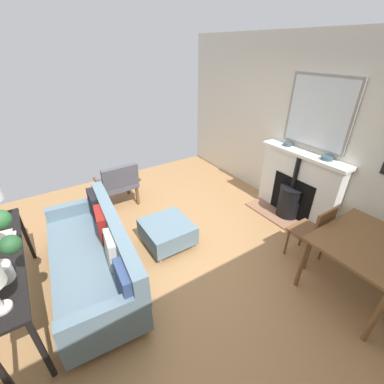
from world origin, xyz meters
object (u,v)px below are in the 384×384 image
object	(u,v)px
ottoman	(167,231)
dining_chair_near_fireplace	(315,231)
fireplace	(296,189)
mantel_bowl_far	(327,158)
dining_table	(367,249)
armchair_accent	(119,182)
mantel_bowl_near	(287,144)
console_table	(6,264)
sofa	(96,257)
book_stack	(0,239)

from	to	relation	value
ottoman	dining_chair_near_fireplace	xyz separation A→B (m)	(-1.41, 1.31, 0.28)
fireplace	mantel_bowl_far	xyz separation A→B (m)	(-0.03, 0.34, 0.65)
dining_table	armchair_accent	bearing A→B (deg)	-63.82
fireplace	armchair_accent	size ratio (longest dim) A/B	1.74
mantel_bowl_near	console_table	world-z (taller)	mantel_bowl_near
ottoman	armchair_accent	size ratio (longest dim) A/B	0.80
sofa	console_table	bearing A→B (deg)	-0.29
sofa	mantel_bowl_far	bearing A→B (deg)	167.54
ottoman	console_table	xyz separation A→B (m)	(1.80, 0.12, 0.47)
dining_chair_near_fireplace	console_table	bearing A→B (deg)	-20.41
sofa	dining_chair_near_fireplace	size ratio (longest dim) A/B	2.41
ottoman	dining_table	world-z (taller)	dining_table
dining_table	book_stack	bearing A→B (deg)	-32.62
book_stack	mantel_bowl_near	bearing A→B (deg)	175.70
sofa	dining_chair_near_fireplace	bearing A→B (deg)	153.81
mantel_bowl_near	console_table	distance (m)	3.99
mantel_bowl_near	dining_table	size ratio (longest dim) A/B	0.12
fireplace	dining_chair_near_fireplace	distance (m)	1.10
mantel_bowl_near	book_stack	distance (m)	3.99
mantel_bowl_far	dining_table	size ratio (longest dim) A/B	0.16
sofa	book_stack	distance (m)	0.96
mantel_bowl_far	armchair_accent	distance (m)	3.29
sofa	console_table	distance (m)	0.86
fireplace	dining_chair_near_fireplace	world-z (taller)	fireplace
mantel_bowl_far	armchair_accent	xyz separation A→B (m)	(2.36, -2.20, -0.67)
mantel_bowl_near	mantel_bowl_far	world-z (taller)	mantel_bowl_near
mantel_bowl_near	sofa	world-z (taller)	mantel_bowl_near
mantel_bowl_far	sofa	world-z (taller)	mantel_bowl_far
ottoman	dining_table	xyz separation A→B (m)	(-1.41, 1.90, 0.42)
mantel_bowl_far	ottoman	bearing A→B (deg)	-20.83
dining_table	console_table	bearing A→B (deg)	-29.00
dining_chair_near_fireplace	mantel_bowl_far	bearing A→B (deg)	-146.59
fireplace	armchair_accent	world-z (taller)	fireplace
fireplace	console_table	xyz separation A→B (m)	(3.93, -0.37, 0.20)
fireplace	console_table	size ratio (longest dim) A/B	0.81
dining_table	dining_chair_near_fireplace	size ratio (longest dim) A/B	1.24
fireplace	dining_chair_near_fireplace	size ratio (longest dim) A/B	1.70
mantel_bowl_near	armchair_accent	world-z (taller)	mantel_bowl_near
fireplace	book_stack	distance (m)	4.00
mantel_bowl_near	ottoman	xyz separation A→B (m)	(2.16, -0.14, -0.92)
book_stack	dining_chair_near_fireplace	world-z (taller)	dining_chair_near_fireplace
armchair_accent	dining_table	bearing A→B (deg)	116.18
dining_table	dining_chair_near_fireplace	xyz separation A→B (m)	(0.00, -0.59, -0.14)
armchair_accent	dining_table	distance (m)	3.66
sofa	dining_table	world-z (taller)	sofa
fireplace	dining_table	world-z (taller)	fireplace
fireplace	armchair_accent	bearing A→B (deg)	-38.66
mantel_bowl_near	ottoman	distance (m)	2.35
armchair_accent	dining_chair_near_fireplace	xyz separation A→B (m)	(-1.61, 2.69, 0.03)
console_table	dining_table	distance (m)	3.68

